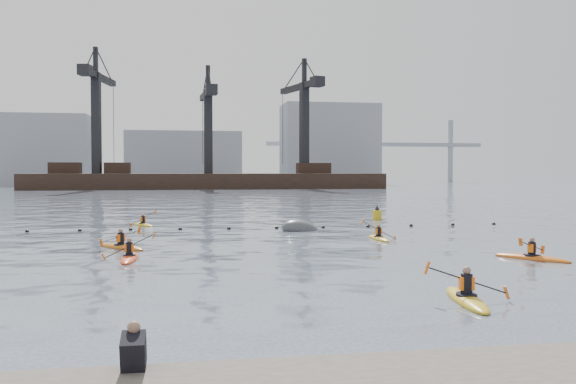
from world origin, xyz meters
The scene contains 12 objects.
ground centered at (0.00, 0.00, 0.00)m, with size 400.00×400.00×0.00m, color #394654.
float_line centered at (-0.50, 22.53, 0.03)m, with size 33.24×0.73×0.24m.
barge_pier centered at (-0.22, 110.00, 1.89)m, with size 72.00×19.30×29.50m.
skyline centered at (2.23, 150.27, 9.25)m, with size 141.00×28.00×22.00m.
kayaker_0 centered at (-6.97, 10.13, 0.10)m, with size 2.22×3.19×1.27m.
kayaker_1 centered at (3.07, 0.24, 0.11)m, with size 2.38×3.56×1.26m.
kayaker_2 centered at (-7.70, 13.93, 0.10)m, with size 2.67×2.95×1.07m.
kayaker_3 centered at (5.49, 15.53, 0.09)m, with size 2.03×2.90×1.19m.
kayaker_4 centered at (9.41, 7.36, 0.10)m, with size 2.37×3.05×1.11m.
kayaker_5 centered at (-7.48, 25.96, 0.09)m, with size 1.82×2.79×1.13m.
mooring_buoy centered at (2.29, 20.99, 0.00)m, with size 2.49×1.47×1.24m, color #3F4245.
nav_buoy centered at (9.42, 27.94, 0.37)m, with size 0.66×0.66×1.21m.
Camera 1 is at (-4.68, -15.60, 3.66)m, focal length 38.00 mm.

